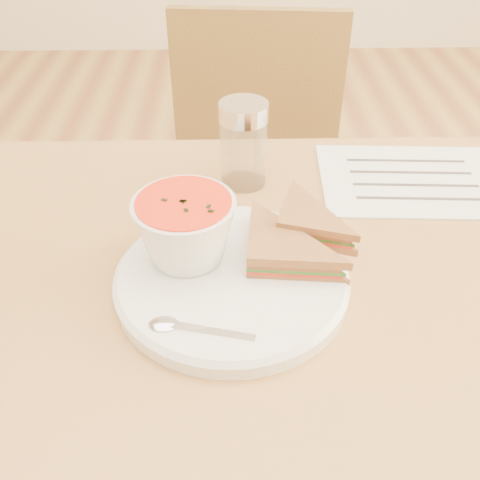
{
  "coord_description": "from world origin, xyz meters",
  "views": [
    {
      "loc": [
        -0.11,
        -0.45,
        1.17
      ],
      "look_at": [
        -0.1,
        0.02,
        0.8
      ],
      "focal_mm": 40.0,
      "sensor_mm": 36.0,
      "label": 1
    }
  ],
  "objects_px": {
    "plate": "(232,280)",
    "soup_bowl": "(186,232)",
    "condiment_shaker": "(243,144)",
    "chair_far": "(252,227)",
    "dining_table": "(304,454)"
  },
  "relations": [
    {
      "from": "plate",
      "to": "condiment_shaker",
      "type": "distance_m",
      "value": 0.23
    },
    {
      "from": "plate",
      "to": "dining_table",
      "type": "bearing_deg",
      "value": 1.59
    },
    {
      "from": "dining_table",
      "to": "chair_far",
      "type": "xyz_separation_m",
      "value": [
        -0.06,
        0.53,
        0.06
      ]
    },
    {
      "from": "chair_far",
      "to": "plate",
      "type": "relative_size",
      "value": 3.24
    },
    {
      "from": "dining_table",
      "to": "plate",
      "type": "height_order",
      "value": "plate"
    },
    {
      "from": "chair_far",
      "to": "plate",
      "type": "height_order",
      "value": "chair_far"
    },
    {
      "from": "plate",
      "to": "soup_bowl",
      "type": "xyz_separation_m",
      "value": [
        -0.05,
        0.03,
        0.05
      ]
    },
    {
      "from": "chair_far",
      "to": "condiment_shaker",
      "type": "height_order",
      "value": "condiment_shaker"
    },
    {
      "from": "dining_table",
      "to": "chair_far",
      "type": "height_order",
      "value": "chair_far"
    },
    {
      "from": "dining_table",
      "to": "plate",
      "type": "distance_m",
      "value": 0.4
    },
    {
      "from": "dining_table",
      "to": "soup_bowl",
      "type": "xyz_separation_m",
      "value": [
        -0.16,
        0.03,
        0.43
      ]
    },
    {
      "from": "plate",
      "to": "soup_bowl",
      "type": "height_order",
      "value": "soup_bowl"
    },
    {
      "from": "chair_far",
      "to": "soup_bowl",
      "type": "relative_size",
      "value": 7.49
    },
    {
      "from": "plate",
      "to": "condiment_shaker",
      "type": "bearing_deg",
      "value": 85.0
    },
    {
      "from": "plate",
      "to": "condiment_shaker",
      "type": "height_order",
      "value": "condiment_shaker"
    }
  ]
}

